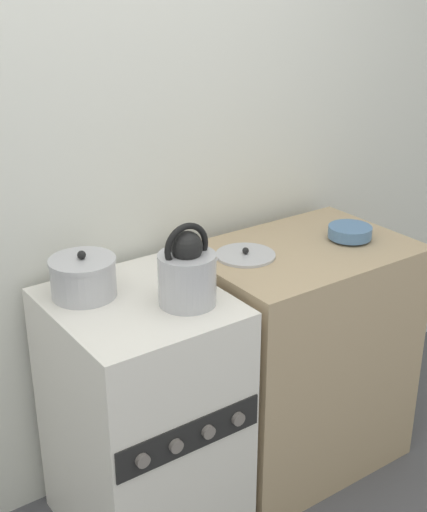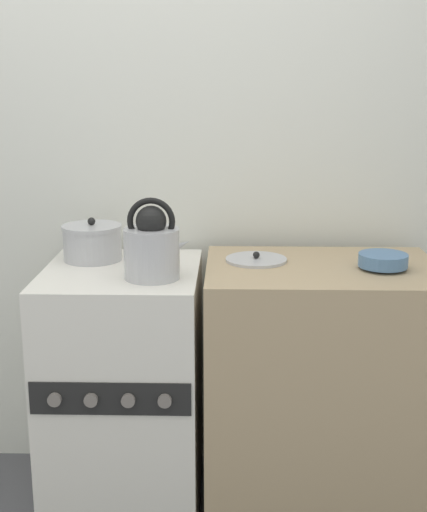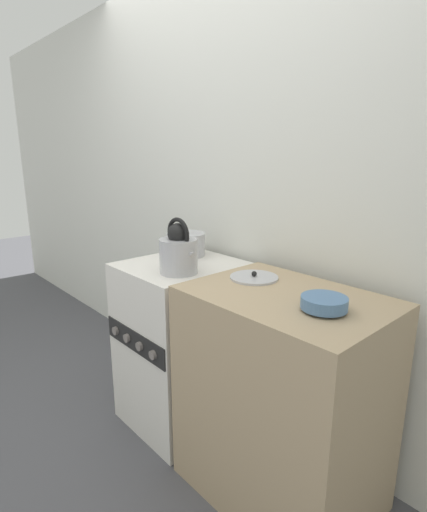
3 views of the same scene
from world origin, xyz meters
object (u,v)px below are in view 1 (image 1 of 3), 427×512
Objects in this scene: kettle at (187,272)px; loose_pot_lid at (245,255)px; enamel_bowl at (350,232)px; cooking_pot at (83,277)px; stove at (143,418)px.

kettle reaches higher than loose_pot_lid.
loose_pot_lid is at bearing 166.79° from enamel_bowl.
loose_pot_lid is at bearing -8.06° from cooking_pot.
kettle reaches higher than cooking_pot.
kettle is at bearing -40.81° from stove.
stove is 4.21× the size of cooking_pot.
kettle is 0.77m from enamel_bowl.
stove is at bearing 176.72° from enamel_bowl.
stove is 0.55m from cooking_pot.
kettle is (0.12, -0.11, 0.56)m from stove.
loose_pot_lid is (0.47, 0.05, 0.48)m from stove.
enamel_bowl reaches higher than stove.
kettle is 0.39m from loose_pot_lid.
stove is 0.58m from kettle.
enamel_bowl is 0.76× the size of loose_pot_lid.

